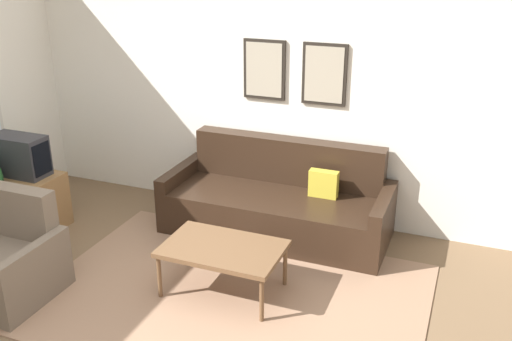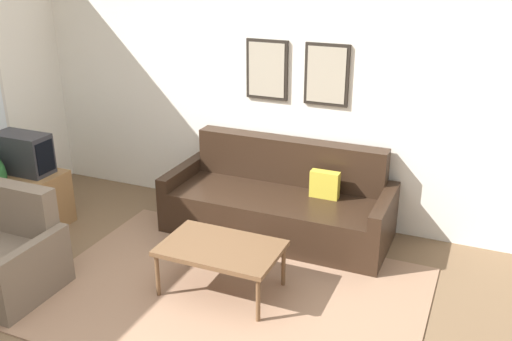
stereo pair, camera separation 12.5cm
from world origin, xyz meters
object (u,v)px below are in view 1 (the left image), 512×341
Objects in this scene: couch at (278,204)px; armchair at (1,263)px; tv at (19,155)px; coffee_table at (223,250)px.

couch reaches higher than armchair.
coffee_table is at bearing -8.63° from tv.
coffee_table is 2.44m from tv.
coffee_table is 1.83m from armchair.
coffee_table is (-0.05, -1.20, 0.09)m from couch.
coffee_table is 1.70× the size of tv.
tv is (-2.43, -0.84, 0.47)m from couch.
tv is 0.65× the size of armchair.
armchair is (0.69, -1.05, -0.49)m from tv.
couch is at bearing 19.06° from tv.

